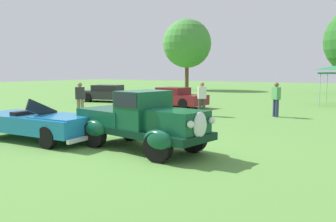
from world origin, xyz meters
name	(u,v)px	position (x,y,z in m)	size (l,w,h in m)	color
ground_plane	(147,150)	(0.00, 0.00, 0.00)	(120.00, 120.00, 0.00)	#568C3D
feature_pickup_truck	(142,120)	(-0.14, -0.05, 0.87)	(4.53, 2.32, 1.70)	black
neighbor_convertible	(40,123)	(-3.76, -0.77, 0.58)	(4.44, 1.98, 1.40)	#1E7AB7
show_car_charcoal	(109,93)	(-11.60, 11.15, 0.60)	(4.81, 2.84, 1.22)	#28282D
show_car_burgundy	(174,97)	(-5.61, 10.54, 0.60)	(4.13, 2.05, 1.22)	maroon
spectator_near_truck	(202,98)	(-2.21, 7.68, 0.91)	(0.46, 0.44, 1.69)	#383838
spectator_between_cars	(276,98)	(1.05, 9.26, 0.91)	(0.46, 0.43, 1.69)	#283351
spectator_by_row	(80,98)	(-7.11, 4.12, 0.91)	(0.46, 0.39, 1.69)	#7F7056
treeline_far_left	(187,44)	(-14.78, 28.06, 5.40)	(5.66, 5.66, 8.25)	brown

